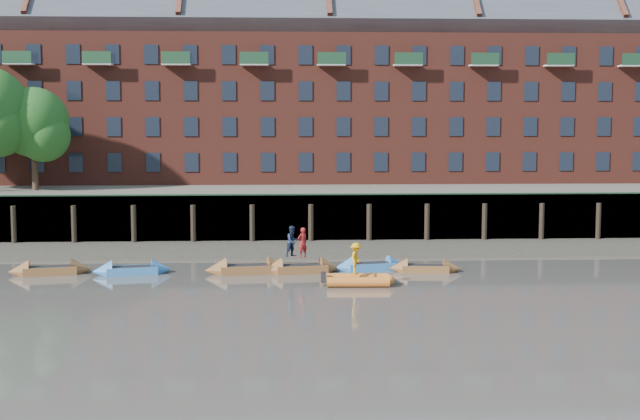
{
  "coord_description": "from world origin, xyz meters",
  "views": [
    {
      "loc": [
        -4.46,
        -38.58,
        8.34
      ],
      "look_at": [
        -1.88,
        12.0,
        3.2
      ],
      "focal_mm": 50.0,
      "sensor_mm": 36.0,
      "label": 1
    }
  ],
  "objects": [
    {
      "name": "rowboat_5",
      "position": [
        3.8,
        9.44,
        0.2
      ],
      "size": [
        4.05,
        1.56,
        1.15
      ],
      "rotation": [
        0.0,
        0.0,
        -0.11
      ],
      "color": "brown",
      "rests_on": "ground"
    },
    {
      "name": "rib_tender",
      "position": [
        -0.14,
        5.69,
        0.26
      ],
      "size": [
        3.46,
        1.73,
        0.59
      ],
      "rotation": [
        0.0,
        0.0,
        -0.04
      ],
      "color": "orange",
      "rests_on": "ground"
    },
    {
      "name": "rowboat_4",
      "position": [
        0.85,
        10.21,
        0.21
      ],
      "size": [
        4.29,
        1.98,
        1.2
      ],
      "rotation": [
        0.0,
        0.0,
        0.19
      ],
      "color": "#3879BB",
      "rests_on": "ground"
    },
    {
      "name": "rowboat_0",
      "position": [
        -16.63,
        9.72,
        0.22
      ],
      "size": [
        4.52,
        2.12,
        1.26
      ],
      "rotation": [
        0.0,
        0.0,
        0.2
      ],
      "color": "brown",
      "rests_on": "ground"
    },
    {
      "name": "ground",
      "position": [
        0.0,
        0.0,
        0.0
      ],
      "size": [
        220.0,
        220.0,
        0.0
      ],
      "primitive_type": "plane",
      "color": "#57524B",
      "rests_on": "ground"
    },
    {
      "name": "person_rib_crew",
      "position": [
        -0.37,
        5.7,
        1.37
      ],
      "size": [
        0.9,
        1.18,
        1.62
      ],
      "primitive_type": "imported",
      "rotation": [
        0.0,
        0.0,
        1.25
      ],
      "color": "orange",
      "rests_on": "rib_tender"
    },
    {
      "name": "apartment_terrace",
      "position": [
        -0.0,
        36.99,
        12.82
      ],
      "size": [
        80.6,
        15.56,
        20.98
      ],
      "color": "brown",
      "rests_on": "bank_terrace"
    },
    {
      "name": "mud_band",
      "position": [
        0.0,
        14.6,
        0.0
      ],
      "size": [
        110.0,
        1.6,
        0.1
      ],
      "primitive_type": "cube",
      "color": "#4C4336",
      "rests_on": "ground"
    },
    {
      "name": "foreshore",
      "position": [
        0.0,
        18.0,
        0.0
      ],
      "size": [
        110.0,
        8.0,
        0.5
      ],
      "primitive_type": "cube",
      "color": "#3D382F",
      "rests_on": "ground"
    },
    {
      "name": "person_rower_b",
      "position": [
        -3.49,
        9.85,
        1.7
      ],
      "size": [
        1.05,
        1.02,
        1.7
      ],
      "primitive_type": "imported",
      "rotation": [
        0.0,
        0.0,
        0.67
      ],
      "color": "#19233F",
      "rests_on": "rowboat_3"
    },
    {
      "name": "rowboat_3",
      "position": [
        -3.04,
        9.56,
        0.22
      ],
      "size": [
        4.51,
        1.94,
        1.27
      ],
      "rotation": [
        0.0,
        0.0,
        0.16
      ],
      "color": "brown",
      "rests_on": "ground"
    },
    {
      "name": "river_wall",
      "position": [
        -0.0,
        22.38,
        1.59
      ],
      "size": [
        110.0,
        1.23,
        3.3
      ],
      "color": "#2D2A26",
      "rests_on": "ground"
    },
    {
      "name": "bank_terrace",
      "position": [
        0.0,
        36.0,
        1.6
      ],
      "size": [
        110.0,
        28.0,
        3.2
      ],
      "primitive_type": "cube",
      "color": "#5E594D",
      "rests_on": "ground"
    },
    {
      "name": "person_rower_a",
      "position": [
        -2.96,
        9.5,
        1.67
      ],
      "size": [
        0.72,
        0.67,
        1.64
      ],
      "primitive_type": "imported",
      "rotation": [
        0.0,
        0.0,
        3.75
      ],
      "color": "maroon",
      "rests_on": "rowboat_3"
    },
    {
      "name": "rowboat_2",
      "position": [
        -5.98,
        9.5,
        0.24
      ],
      "size": [
        4.76,
        2.01,
        1.34
      ],
      "rotation": [
        0.0,
        0.0,
        0.15
      ],
      "color": "brown",
      "rests_on": "ground"
    },
    {
      "name": "rowboat_1",
      "position": [
        -12.22,
        9.55,
        0.22
      ],
      "size": [
        4.37,
        1.98,
        1.22
      ],
      "rotation": [
        0.0,
        0.0,
        0.18
      ],
      "color": "#3879BB",
      "rests_on": "ground"
    }
  ]
}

